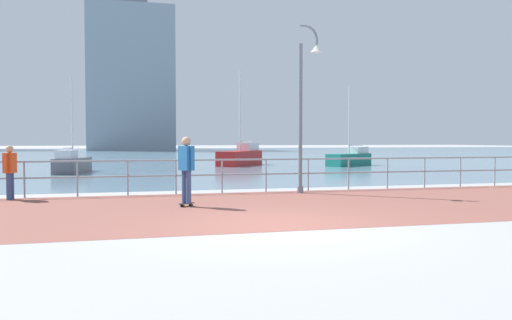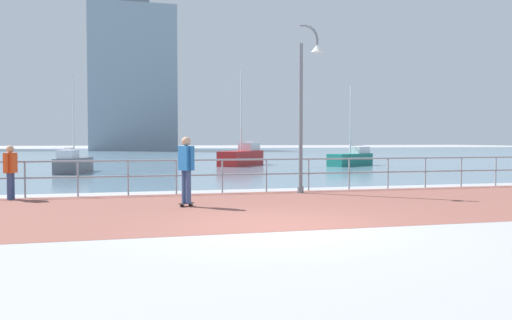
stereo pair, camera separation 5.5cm
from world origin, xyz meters
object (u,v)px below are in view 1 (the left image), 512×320
at_px(sailboat_navy, 241,156).
at_px(skateboarder, 186,165).
at_px(lamppost, 305,100).
at_px(sailboat_ivory, 72,164).
at_px(bystander, 10,168).
at_px(sailboat_gray, 350,158).

bearing_deg(sailboat_navy, skateboarder, -106.27).
relative_size(lamppost, sailboat_ivory, 1.06).
relative_size(bystander, sailboat_gray, 0.29).
xyz_separation_m(bystander, sailboat_ivory, (0.43, 11.61, -0.39)).
bearing_deg(skateboarder, sailboat_gray, 54.60).
distance_m(lamppost, skateboarder, 4.81).
relative_size(skateboarder, bystander, 1.15).
distance_m(bystander, sailboat_navy, 19.78).
height_order(lamppost, skateboarder, lamppost).
height_order(skateboarder, sailboat_ivory, sailboat_ivory).
relative_size(bystander, sailboat_ivory, 0.31).
relative_size(lamppost, skateboarder, 3.02).
bearing_deg(sailboat_gray, lamppost, -119.27).
height_order(skateboarder, bystander, skateboarder).
height_order(lamppost, bystander, lamppost).
relative_size(skateboarder, sailboat_ivory, 0.35).
bearing_deg(bystander, lamppost, -2.58).
xyz_separation_m(skateboarder, sailboat_gray, (12.28, 17.28, -0.54)).
height_order(lamppost, sailboat_ivory, lamppost).
height_order(lamppost, sailboat_gray, lamppost).
distance_m(bystander, sailboat_gray, 22.27).
distance_m(skateboarder, sailboat_gray, 21.20).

